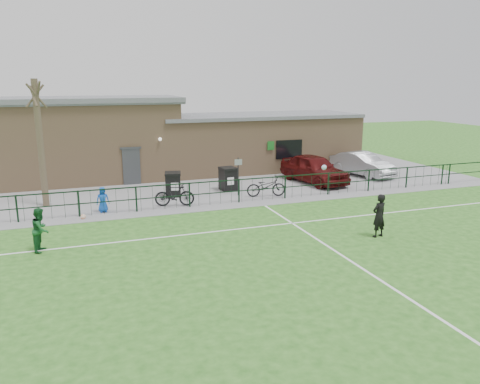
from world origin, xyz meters
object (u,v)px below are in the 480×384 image
object	(u,v)px
bicycle_e	(266,186)
bare_tree	(40,144)
spectator_child	(103,200)
bicycle_d	(175,195)
wheelie_bin_left	(173,185)
car_maroon	(314,169)
wheelie_bin_right	(228,180)
car_silver	(362,164)
sign_post	(238,176)
ball_ground	(83,217)
outfield_player	(41,230)

from	to	relation	value
bicycle_e	bare_tree	bearing A→B (deg)	90.59
spectator_child	bicycle_d	bearing A→B (deg)	-4.26
wheelie_bin_left	bicycle_d	xyz separation A→B (m)	(-0.34, -2.05, -0.02)
spectator_child	bare_tree	bearing A→B (deg)	137.27
wheelie_bin_left	car_maroon	xyz separation A→B (m)	(8.52, 0.52, 0.25)
wheelie_bin_right	car_silver	size ratio (longest dim) A/B	0.27
sign_post	bicycle_d	world-z (taller)	sign_post
car_silver	ball_ground	size ratio (longest dim) A/B	19.43
car_maroon	bicycle_e	size ratio (longest dim) A/B	2.41
car_maroon	car_silver	bearing A→B (deg)	3.10
sign_post	bicycle_e	distance (m)	1.55
bare_tree	wheelie_bin_right	xyz separation A→B (m)	(9.32, 0.24, -2.39)
sign_post	spectator_child	world-z (taller)	sign_post
car_silver	outfield_player	xyz separation A→B (m)	(-18.45, -7.89, 0.04)
bicycle_e	sign_post	bearing A→B (deg)	69.37
bicycle_d	sign_post	bearing A→B (deg)	-60.02
wheelie_bin_left	car_maroon	world-z (taller)	car_maroon
car_maroon	car_silver	xyz separation A→B (m)	(3.91, 0.91, -0.10)
car_maroon	ball_ground	bearing A→B (deg)	-175.52
bare_tree	wheelie_bin_right	distance (m)	9.62
sign_post	bicycle_d	xyz separation A→B (m)	(-3.61, -1.08, -0.43)
car_maroon	car_silver	size ratio (longest dim) A/B	1.10
wheelie_bin_left	outfield_player	distance (m)	8.83
wheelie_bin_left	car_maroon	distance (m)	8.54
sign_post	car_maroon	bearing A→B (deg)	15.84
wheelie_bin_left	bicycle_e	bearing A→B (deg)	-8.53
bicycle_d	ball_ground	size ratio (longest dim) A/B	8.24
bare_tree	sign_post	size ratio (longest dim) A/B	3.00
wheelie_bin_right	outfield_player	size ratio (longest dim) A/B	0.75
wheelie_bin_right	bicycle_d	size ratio (longest dim) A/B	0.63
bicycle_d	ball_ground	distance (m)	4.32
wheelie_bin_right	wheelie_bin_left	bearing A→B (deg)	178.73
wheelie_bin_right	bicycle_e	bearing A→B (deg)	-62.17
bicycle_e	ball_ground	world-z (taller)	bicycle_e
wheelie_bin_right	bicycle_d	world-z (taller)	wheelie_bin_right
wheelie_bin_right	bare_tree	bearing A→B (deg)	174.48
bicycle_d	outfield_player	xyz separation A→B (m)	(-5.67, -4.41, 0.20)
bare_tree	bicycle_e	size ratio (longest dim) A/B	2.97
car_silver	outfield_player	world-z (taller)	outfield_player
wheelie_bin_left	sign_post	distance (m)	3.43
sign_post	spectator_child	bearing A→B (deg)	-171.51
car_maroon	car_silver	world-z (taller)	car_maroon
wheelie_bin_right	car_maroon	distance (m)	5.41
sign_post	outfield_player	xyz separation A→B (m)	(-9.28, -5.49, -0.23)
bare_tree	ball_ground	xyz separation A→B (m)	(1.63, -2.93, -2.89)
wheelie_bin_left	wheelie_bin_right	world-z (taller)	wheelie_bin_right
car_maroon	ball_ground	xyz separation A→B (m)	(-13.09, -3.38, -0.74)
car_maroon	ball_ground	world-z (taller)	car_maroon
wheelie_bin_right	sign_post	xyz separation A→B (m)	(0.14, -1.28, 0.41)
bicycle_e	outfield_player	xyz separation A→B (m)	(-10.55, -4.74, 0.24)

